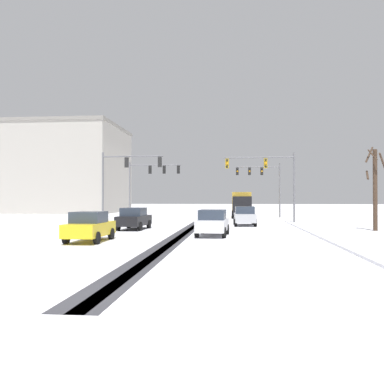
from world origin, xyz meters
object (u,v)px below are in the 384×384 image
traffic_signal_near_left (123,173)px  office_building_far_left_block (57,169)px  car_silver_lead (245,216)px  traffic_signal_near_right (269,173)px  car_yellow_cab_fourth (90,226)px  car_black_second (134,218)px  car_white_third (213,223)px  traffic_signal_far_right (262,178)px  bare_tree_sidewalk_mid (375,186)px  traffic_signal_far_left (150,177)px  box_truck_delivery (242,204)px

traffic_signal_near_left → office_building_far_left_block: size_ratio=0.31×
car_silver_lead → office_building_far_left_block: 43.14m
traffic_signal_near_right → car_yellow_cab_fourth: (-11.00, -17.25, -3.85)m
car_black_second → car_yellow_cab_fourth: bearing=-92.1°
car_silver_lead → car_white_third: (-2.24, -9.98, 0.00)m
traffic_signal_far_right → traffic_signal_near_left: size_ratio=1.00×
bare_tree_sidewalk_mid → office_building_far_left_block: 52.72m
traffic_signal_far_left → box_truck_delivery: traffic_signal_far_left is taller
car_silver_lead → bare_tree_sidewalk_mid: 10.58m
traffic_signal_far_left → car_white_third: traffic_signal_far_left is taller
traffic_signal_far_left → traffic_signal_near_left: (-0.45, -10.03, -0.16)m
car_white_third → bare_tree_sidewalk_mid: (11.38, 5.22, 2.37)m
car_black_second → car_yellow_cab_fourth: size_ratio=1.02×
traffic_signal_near_left → car_white_third: (8.60, -11.18, -3.81)m
traffic_signal_far_right → car_silver_lead: bearing=-99.3°
traffic_signal_near_left → car_white_third: 14.61m
car_black_second → box_truck_delivery: bearing=66.7°
car_white_third → car_yellow_cab_fourth: same height
traffic_signal_far_right → car_white_third: 25.84m
traffic_signal_near_right → traffic_signal_near_left: (-13.18, -2.06, -0.04)m
car_white_third → box_truck_delivery: 24.37m
car_black_second → car_silver_lead: bearing=31.9°
car_yellow_cab_fourth → box_truck_delivery: bearing=72.9°
traffic_signal_near_left → car_yellow_cab_fourth: (2.17, -15.19, -3.81)m
car_black_second → bare_tree_sidewalk_mid: bare_tree_sidewalk_mid is taller
traffic_signal_near_right → car_silver_lead: traffic_signal_near_right is taller
traffic_signal_near_right → office_building_far_left_block: size_ratio=0.31×
traffic_signal_near_left → box_truck_delivery: size_ratio=0.88×
car_silver_lead → car_white_third: bearing=-102.7°
car_silver_lead → car_black_second: same height
car_yellow_cab_fourth → office_building_far_left_block: size_ratio=0.20×
traffic_signal_far_left → traffic_signal_near_right: 15.02m
car_black_second → bare_tree_sidewalk_mid: (17.49, 0.44, 2.37)m
traffic_signal_near_left → bare_tree_sidewalk_mid: 20.90m
car_black_second → traffic_signal_near_left: bearing=111.3°
box_truck_delivery → car_white_third: bearing=-95.3°
traffic_signal_near_right → box_truck_delivery: bearing=101.9°
traffic_signal_far_right → box_truck_delivery: 4.07m
traffic_signal_near_left → traffic_signal_far_right: bearing=46.3°
car_black_second → office_building_far_left_block: 42.19m
traffic_signal_near_left → car_black_second: 7.85m
traffic_signal_far_right → traffic_signal_near_right: (-0.13, -11.87, -0.10)m
traffic_signal_far_left → bare_tree_sidewalk_mid: traffic_signal_far_left is taller
traffic_signal_far_right → office_building_far_left_block: 35.82m
car_yellow_cab_fourth → office_building_far_left_block: bearing=115.3°
office_building_far_left_block → car_silver_lead: bearing=-45.8°
traffic_signal_near_left → car_silver_lead: size_ratio=1.57×
traffic_signal_near_right → car_black_second: bearing=-141.7°
traffic_signal_far_right → traffic_signal_near_right: bearing=-90.6°
bare_tree_sidewalk_mid → car_white_third: bearing=-155.4°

